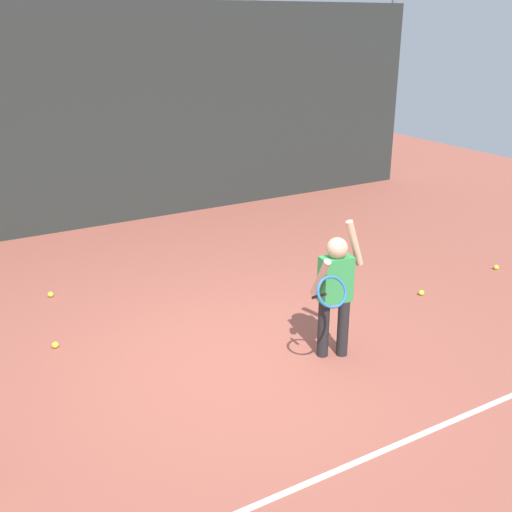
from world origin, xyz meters
TOP-DOWN VIEW (x-y plane):
  - ground_plane at (0.00, 0.00)m, footprint 20.00×20.00m
  - court_line_baseline at (0.00, -1.70)m, footprint 9.00×0.05m
  - back_fence_windscreen at (0.00, 4.78)m, footprint 12.18×0.08m
  - fence_post_2 at (0.00, 4.84)m, footprint 0.09×0.09m
  - fence_post_3 at (2.97, 4.84)m, footprint 0.09×0.09m
  - fence_post_4 at (5.94, 4.84)m, footprint 0.09×0.09m
  - tennis_player at (0.79, -0.37)m, footprint 0.77×0.57m
  - tennis_ball_0 at (-1.49, 1.14)m, footprint 0.07×0.07m
  - tennis_ball_2 at (2.55, 0.23)m, footprint 0.07×0.07m
  - tennis_ball_5 at (-1.25, 2.39)m, footprint 0.07×0.07m
  - tennis_ball_6 at (3.98, 0.33)m, footprint 0.07×0.07m

SIDE VIEW (x-z plane):
  - ground_plane at x=0.00m, z-range 0.00..0.00m
  - court_line_baseline at x=0.00m, z-range 0.00..0.00m
  - tennis_ball_0 at x=-1.49m, z-range 0.00..0.07m
  - tennis_ball_2 at x=2.55m, z-range 0.00..0.07m
  - tennis_ball_5 at x=-1.25m, z-range 0.00..0.07m
  - tennis_ball_6 at x=3.98m, z-range 0.00..0.07m
  - tennis_player at x=0.79m, z-range 0.05..1.40m
  - back_fence_windscreen at x=0.00m, z-range 0.00..3.34m
  - fence_post_2 at x=0.00m, z-range 0.00..3.49m
  - fence_post_3 at x=2.97m, z-range 0.00..3.49m
  - fence_post_4 at x=5.94m, z-range 0.00..3.49m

